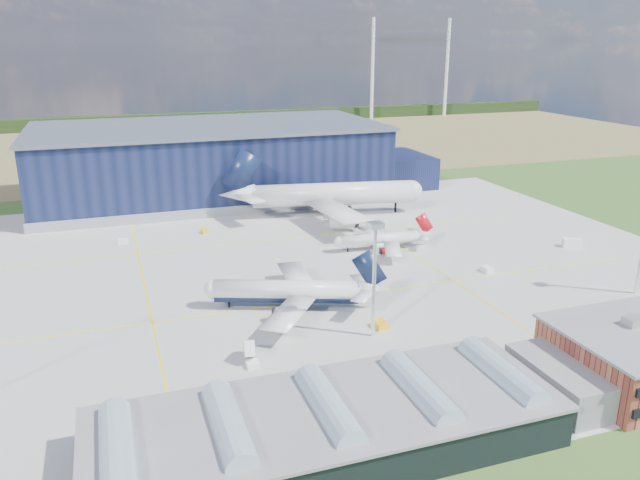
# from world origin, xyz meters

# --- Properties ---
(ground) EXTENTS (600.00, 600.00, 0.00)m
(ground) POSITION_xyz_m (0.00, 0.00, 0.00)
(ground) COLOR #2D4F1D
(ground) RESTS_ON ground
(apron) EXTENTS (220.00, 160.00, 0.08)m
(apron) POSITION_xyz_m (0.00, 10.00, 0.03)
(apron) COLOR #ACACA7
(apron) RESTS_ON ground
(farmland) EXTENTS (600.00, 220.00, 0.01)m
(farmland) POSITION_xyz_m (0.00, 220.00, 0.00)
(farmland) COLOR olive
(farmland) RESTS_ON ground
(treeline) EXTENTS (600.00, 8.00, 8.00)m
(treeline) POSITION_xyz_m (0.00, 300.00, 4.00)
(treeline) COLOR black
(treeline) RESTS_ON ground
(hangar) EXTENTS (145.00, 62.00, 26.10)m
(hangar) POSITION_xyz_m (2.81, 94.80, 11.62)
(hangar) COLOR #101736
(hangar) RESTS_ON ground
(glass_concourse) EXTENTS (78.00, 23.00, 8.60)m
(glass_concourse) POSITION_xyz_m (-6.45, -60.00, 3.69)
(glass_concourse) COLOR black
(glass_concourse) RESTS_ON ground
(light_mast_center) EXTENTS (2.60, 2.60, 23.00)m
(light_mast_center) POSITION_xyz_m (10.00, -30.00, 15.43)
(light_mast_center) COLOR silver
(light_mast_center) RESTS_ON ground
(airliner_navy) EXTENTS (51.15, 50.65, 12.99)m
(airliner_navy) POSITION_xyz_m (-2.08, -12.00, 6.49)
(airliner_navy) COLOR silver
(airliner_navy) RESTS_ON ground
(airliner_red) EXTENTS (31.79, 31.23, 9.50)m
(airliner_red) POSITION_xyz_m (32.99, 17.38, 4.75)
(airliner_red) COLOR silver
(airliner_red) RESTS_ON ground
(airliner_widebody) EXTENTS (77.88, 76.72, 21.86)m
(airliner_widebody) POSITION_xyz_m (33.43, 55.00, 10.93)
(airliner_widebody) COLOR silver
(airliner_widebody) RESTS_ON ground
(gse_tug_b) EXTENTS (2.20, 3.29, 1.42)m
(gse_tug_b) POSITION_xyz_m (12.87, -27.25, 0.71)
(gse_tug_b) COLOR yellow
(gse_tug_b) RESTS_ON ground
(gse_van_a) EXTENTS (6.50, 4.50, 2.61)m
(gse_van_a) POSITION_xyz_m (33.10, 13.67, 1.30)
(gse_van_a) COLOR white
(gse_van_a) RESTS_ON ground
(gse_cart_a) EXTENTS (2.16, 3.18, 1.36)m
(gse_cart_a) POSITION_xyz_m (51.03, -7.03, 0.68)
(gse_cart_a) COLOR white
(gse_cart_a) RESTS_ON ground
(gse_van_b) EXTENTS (5.63, 4.36, 2.35)m
(gse_van_b) POSITION_xyz_m (84.59, 1.98, 1.17)
(gse_van_b) COLOR white
(gse_van_b) RESTS_ON ground
(gse_tug_c) EXTENTS (2.10, 3.01, 1.23)m
(gse_tug_c) POSITION_xyz_m (-9.96, 48.56, 0.61)
(gse_tug_c) COLOR yellow
(gse_tug_c) RESTS_ON ground
(gse_cart_b) EXTENTS (3.21, 2.48, 1.24)m
(gse_cart_b) POSITION_xyz_m (-33.24, 46.47, 0.62)
(gse_cart_b) COLOR white
(gse_cart_b) RESTS_ON ground
(gse_van_c) EXTENTS (5.06, 3.40, 2.22)m
(gse_van_c) POSITION_xyz_m (15.54, -44.92, 1.11)
(gse_van_c) COLOR white
(gse_van_c) RESTS_ON ground
(airstair) EXTENTS (2.47, 4.76, 2.91)m
(airstair) POSITION_xyz_m (-14.85, -31.69, 1.45)
(airstair) COLOR white
(airstair) RESTS_ON ground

